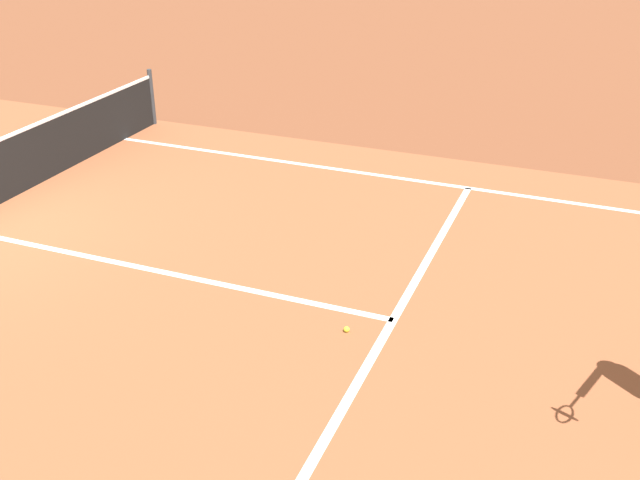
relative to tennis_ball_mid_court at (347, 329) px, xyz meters
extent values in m
cube|color=white|center=(4.52, 0.05, -0.03)|extent=(0.10, 11.89, 0.01)
cube|color=white|center=(0.41, -0.40, -0.03)|extent=(8.22, 0.10, 0.01)
cube|color=white|center=(0.41, 2.80, -0.03)|extent=(0.10, 6.40, 0.01)
cylinder|color=#33383D|center=(5.51, 6.00, 0.50)|extent=(0.09, 0.09, 1.07)
sphere|color=#CCE033|center=(0.00, 0.00, 0.00)|extent=(0.07, 0.07, 0.07)
camera|label=1|loc=(-6.48, -2.26, 4.52)|focal=42.21mm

